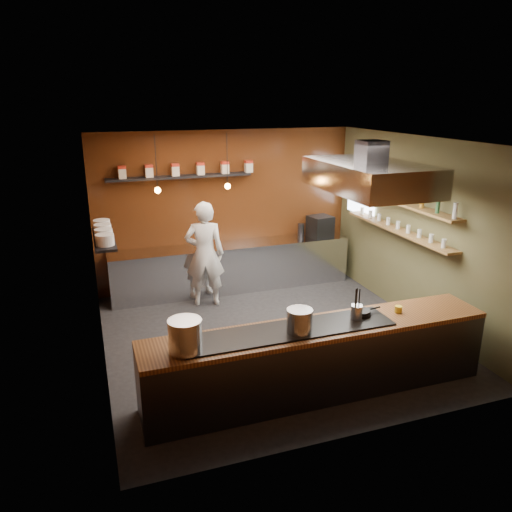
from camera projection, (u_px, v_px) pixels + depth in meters
name	position (u px, v px, depth m)	size (l,w,h in m)	color
floor	(272.00, 337.00, 7.78)	(5.00, 5.00, 0.00)	black
back_wall	(227.00, 210.00, 9.57)	(5.00, 5.00, 0.00)	#321709
left_wall	(95.00, 263.00, 6.54)	(5.00, 5.00, 0.00)	#321709
right_wall	(417.00, 231.00, 8.09)	(5.00, 5.00, 0.00)	#4E4D2C
ceiling	(274.00, 141.00, 6.86)	(5.00, 5.00, 0.00)	silver
window_pane	(362.00, 189.00, 9.48)	(1.00, 1.00, 0.00)	white
prep_counter	(232.00, 267.00, 9.59)	(4.60, 0.65, 0.90)	silver
pass_counter	(318.00, 359.00, 6.19)	(4.40, 0.72, 0.94)	#38383D
tin_shelf	(180.00, 177.00, 8.94)	(2.60, 0.26, 0.04)	black
plate_shelf	(104.00, 238.00, 7.47)	(0.30, 1.40, 0.04)	black
bottle_shelf_upper	(400.00, 202.00, 8.18)	(0.26, 2.80, 0.04)	olive
bottle_shelf_lower	(398.00, 230.00, 8.33)	(0.26, 2.80, 0.04)	olive
extractor_hood	(370.00, 176.00, 7.05)	(1.20, 2.00, 0.72)	#38383D
pendant_left	(158.00, 187.00, 8.21)	(0.10, 0.10, 0.95)	black
pendant_right	(228.00, 183.00, 8.58)	(0.10, 0.10, 0.95)	black
storage_tins	(188.00, 169.00, 8.95)	(2.43, 0.13, 0.22)	beige
plate_stacks	(103.00, 232.00, 7.44)	(0.26, 1.16, 0.16)	white
bottles	(401.00, 194.00, 8.14)	(0.06, 2.66, 0.24)	silver
wine_glasses	(398.00, 225.00, 8.30)	(0.07, 2.37, 0.13)	silver
stockpot_large	(185.00, 335.00, 5.39)	(0.37, 0.37, 0.36)	silver
stockpot_small	(299.00, 321.00, 5.82)	(0.31, 0.31, 0.29)	#B0B3B8
utensil_crock	(357.00, 312.00, 6.17)	(0.15, 0.15, 0.19)	silver
frying_pan	(361.00, 312.00, 6.32)	(0.43, 0.26, 0.07)	black
butter_jar	(398.00, 309.00, 6.44)	(0.09, 0.09, 0.09)	yellow
espresso_machine	(320.00, 227.00, 9.89)	(0.42, 0.40, 0.42)	black
chef	(205.00, 254.00, 8.74)	(0.69, 0.45, 1.88)	silver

